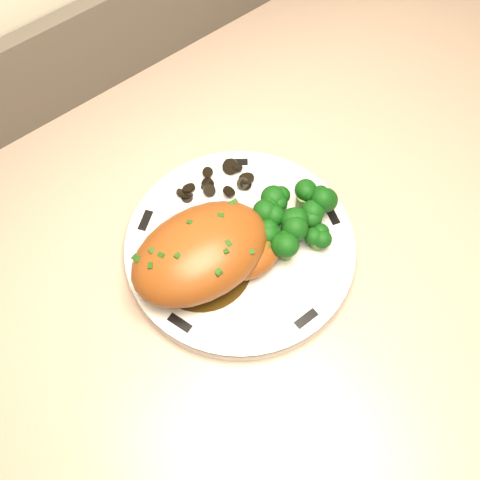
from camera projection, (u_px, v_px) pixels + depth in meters
plate at (240, 248)px, 0.62m from camera, size 0.30×0.30×0.02m
rim_accent_0 at (237, 163)px, 0.67m from camera, size 0.03×0.02×0.00m
rim_accent_1 at (145, 221)px, 0.63m from camera, size 0.03×0.02×0.00m
rim_accent_2 at (180, 323)px, 0.58m from camera, size 0.02×0.03×0.00m
rim_accent_3 at (306, 319)px, 0.58m from camera, size 0.02×0.01×0.00m
rim_accent_4 at (332, 215)px, 0.63m from camera, size 0.02×0.03×0.00m
gravy_pool at (202, 266)px, 0.60m from camera, size 0.10×0.10×0.00m
chicken_breast at (206, 253)px, 0.58m from camera, size 0.15×0.11×0.06m
mushroom_pile at (219, 193)px, 0.64m from camera, size 0.07×0.05×0.02m
broccoli_florets at (295, 220)px, 0.61m from camera, size 0.09×0.08×0.03m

